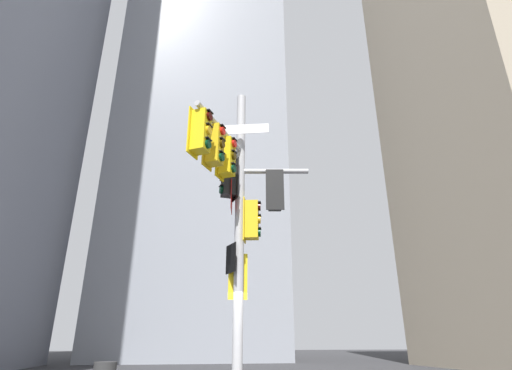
{
  "coord_description": "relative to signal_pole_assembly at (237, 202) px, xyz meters",
  "views": [
    {
      "loc": [
        -1.37,
        -9.84,
        1.38
      ],
      "look_at": [
        0.4,
        -0.24,
        5.25
      ],
      "focal_mm": 27.73,
      "sensor_mm": 36.0,
      "label": 1
    }
  ],
  "objects": [
    {
      "name": "signal_pole_assembly",
      "position": [
        0.0,
        0.0,
        0.0
      ],
      "size": [
        3.32,
        2.8,
        8.13
      ],
      "color": "#B2B2B5",
      "rests_on": "ground"
    },
    {
      "name": "building_mid_block",
      "position": [
        -0.49,
        25.88,
        18.8
      ],
      "size": [
        14.3,
        14.3,
        46.95
      ],
      "primitive_type": "cube",
      "color": "#9399A3",
      "rests_on": "ground"
    },
    {
      "name": "building_tower_right",
      "position": [
        19.36,
        9.68,
        18.64
      ],
      "size": [
        12.17,
        12.17,
        46.64
      ],
      "primitive_type": "cube",
      "color": "tan",
      "rests_on": "ground"
    }
  ]
}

